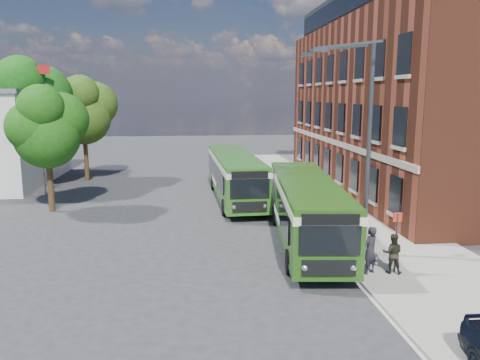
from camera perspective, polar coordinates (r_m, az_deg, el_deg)
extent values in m
plane|color=#2B2B2D|center=(21.85, -0.10, -8.09)|extent=(120.00, 120.00, 0.00)
cube|color=gray|center=(30.79, 11.46, -2.69)|extent=(6.00, 48.00, 0.15)
cube|color=beige|center=(30.05, 5.89, -2.99)|extent=(0.12, 48.00, 0.01)
cube|color=maroon|center=(36.38, 20.61, 8.26)|extent=(12.00, 26.00, 12.00)
cube|color=#BAAD9D|center=(34.29, 11.24, 4.61)|extent=(0.12, 26.00, 0.35)
cube|color=black|center=(36.89, 21.34, 19.33)|extent=(10.80, 24.80, 2.20)
cube|color=black|center=(34.87, 12.84, 20.33)|extent=(0.08, 24.00, 1.40)
cylinder|color=#383B3D|center=(35.29, -23.13, 5.60)|extent=(0.10, 0.10, 9.00)
cube|color=#B01415|center=(35.11, -22.90, 12.31)|extent=(0.90, 0.02, 0.60)
cylinder|color=#383B3D|center=(21.10, 14.83, -8.69)|extent=(0.44, 0.44, 0.30)
cylinder|color=#383B3D|center=(20.14, 15.40, 3.10)|extent=(0.18, 0.18, 9.00)
cube|color=#383B3D|center=(19.10, 13.11, 15.77)|extent=(2.58, 0.46, 0.37)
cube|color=#383B3D|center=(20.24, 11.98, 15.49)|extent=(2.58, 0.46, 0.37)
cube|color=#383B3D|center=(18.26, 9.78, 15.36)|extent=(0.55, 0.22, 0.16)
cube|color=#383B3D|center=(20.35, 8.10, 14.87)|extent=(0.55, 0.22, 0.16)
cylinder|color=#383B3D|center=(18.99, 18.46, -7.54)|extent=(0.08, 0.08, 2.50)
cube|color=red|center=(18.69, 18.65, -4.33)|extent=(0.35, 0.04, 0.35)
cube|color=#224E13|center=(22.20, 8.07, -3.13)|extent=(3.68, 11.85, 2.45)
cube|color=#224E13|center=(22.53, 7.99, -6.29)|extent=(3.72, 11.89, 0.14)
cube|color=black|center=(22.32, 4.71, -2.66)|extent=(1.09, 9.81, 1.10)
cube|color=black|center=(22.67, 11.18, -2.62)|extent=(1.09, 9.81, 1.10)
cube|color=#F5EFC9|center=(22.02, 8.13, -1.04)|extent=(3.74, 11.91, 0.32)
cube|color=#224E13|center=(21.96, 8.15, -0.12)|extent=(3.57, 11.74, 0.12)
cube|color=black|center=(16.58, 10.89, -7.24)|extent=(2.15, 0.30, 1.05)
cube|color=black|center=(16.37, 10.99, -4.75)|extent=(2.00, 0.28, 0.38)
cube|color=black|center=(16.90, 10.78, -10.49)|extent=(1.90, 0.27, 0.55)
sphere|color=silver|center=(16.78, 7.87, -10.55)|extent=(0.26, 0.26, 0.26)
sphere|color=silver|center=(17.10, 13.62, -10.36)|extent=(0.26, 0.26, 0.26)
cube|color=black|center=(27.84, 6.42, 0.12)|extent=(2.00, 0.28, 0.90)
cube|color=white|center=(23.17, 4.52, -4.08)|extent=(0.37, 3.19, 0.45)
cylinder|color=black|center=(18.60, 6.08, -9.88)|extent=(0.38, 1.02, 1.00)
cylinder|color=black|center=(18.98, 13.22, -9.67)|extent=(0.38, 1.02, 1.00)
cylinder|color=black|center=(25.30, 4.42, -4.36)|extent=(0.38, 1.02, 1.00)
cylinder|color=black|center=(25.59, 9.67, -4.31)|extent=(0.38, 1.02, 1.00)
cube|color=#2D611D|center=(31.16, -0.64, 0.86)|extent=(2.99, 12.40, 2.45)
cube|color=#2D611D|center=(31.40, -0.64, -1.43)|extent=(3.03, 12.44, 0.14)
cube|color=black|center=(31.30, -3.04, 1.12)|extent=(0.50, 10.51, 1.10)
cube|color=black|center=(31.62, 1.59, 1.23)|extent=(0.50, 10.51, 1.10)
cube|color=beige|center=(31.04, -0.65, 2.36)|extent=(3.05, 12.46, 0.32)
cube|color=#2D611D|center=(30.99, -0.65, 3.02)|extent=(2.89, 12.30, 0.12)
cube|color=black|center=(25.11, 1.20, -1.05)|extent=(2.15, 0.17, 1.05)
cube|color=black|center=(24.96, 1.21, 0.64)|extent=(2.00, 0.16, 0.38)
cube|color=black|center=(25.32, 1.19, -3.27)|extent=(1.90, 0.16, 0.55)
sphere|color=silver|center=(25.22, -0.72, -3.32)|extent=(0.26, 0.26, 0.26)
sphere|color=silver|center=(25.49, 3.08, -3.19)|extent=(0.26, 0.26, 0.26)
cube|color=black|center=(37.20, -1.89, 2.76)|extent=(2.00, 0.16, 0.90)
cube|color=white|center=(32.11, -3.16, 0.00)|extent=(0.17, 3.20, 0.45)
cylinder|color=black|center=(27.04, -1.89, -3.37)|extent=(0.32, 1.01, 1.00)
cylinder|color=black|center=(27.39, 2.99, -3.20)|extent=(0.32, 1.01, 1.00)
cylinder|color=black|center=(34.55, -3.29, -0.36)|extent=(0.32, 1.01, 1.00)
cylinder|color=black|center=(34.82, 0.55, -0.26)|extent=(0.32, 1.01, 1.00)
imported|color=black|center=(18.68, 15.57, -8.24)|extent=(0.81, 0.73, 1.85)
imported|color=black|center=(19.04, 18.10, -8.48)|extent=(0.93, 0.83, 1.57)
cylinder|color=#332312|center=(30.11, -22.10, -0.57)|extent=(0.36, 0.36, 3.21)
sphere|color=#194A0F|center=(29.73, -22.48, 4.96)|extent=(3.79, 3.79, 3.79)
sphere|color=#194A0F|center=(30.03, -20.95, 6.92)|extent=(3.21, 3.21, 3.21)
sphere|color=#194A0F|center=(29.40, -24.07, 5.94)|extent=(2.92, 2.92, 2.92)
sphere|color=#194A0F|center=(28.95, -23.12, 8.12)|extent=(2.63, 2.63, 2.63)
cylinder|color=#332312|center=(37.35, -24.06, 1.97)|extent=(0.36, 0.36, 4.10)
sphere|color=#154B11|center=(37.05, -24.48, 7.67)|extent=(4.84, 4.84, 4.84)
sphere|color=#154B11|center=(37.46, -22.89, 9.66)|extent=(4.10, 4.10, 4.10)
sphere|color=#154B11|center=(36.69, -26.15, 8.70)|extent=(3.73, 3.73, 3.73)
sphere|color=#154B11|center=(36.16, -25.21, 10.98)|extent=(3.35, 3.35, 3.35)
cylinder|color=#332312|center=(40.11, -18.24, 2.51)|extent=(0.36, 0.36, 3.61)
sphere|color=#2A4812|center=(39.83, -18.50, 7.20)|extent=(4.27, 4.27, 4.27)
sphere|color=#2A4812|center=(40.27, -17.24, 8.82)|extent=(3.61, 3.61, 3.61)
sphere|color=#2A4812|center=(39.41, -19.80, 8.05)|extent=(3.28, 3.28, 3.28)
sphere|color=#2A4812|center=(38.98, -18.93, 9.90)|extent=(2.96, 2.96, 2.96)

